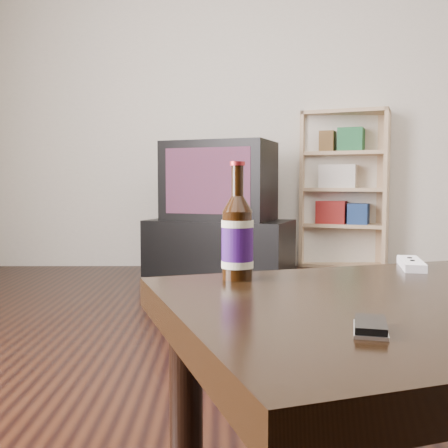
{
  "coord_description": "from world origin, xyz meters",
  "views": [
    {
      "loc": [
        -0.52,
        -1.43,
        0.69
      ],
      "look_at": [
        -0.52,
        -0.26,
        0.6
      ],
      "focal_mm": 42.0,
      "sensor_mm": 36.0,
      "label": 1
    }
  ],
  "objects_px": {
    "beer_bottle": "(237,238)",
    "remote": "(411,264)",
    "bookshelf": "(344,186)",
    "phone": "(370,327)",
    "tv_stand": "(219,248)",
    "tv": "(219,181)"
  },
  "relations": [
    {
      "from": "beer_bottle",
      "to": "tv_stand",
      "type": "bearing_deg",
      "value": 91.0
    },
    {
      "from": "bookshelf",
      "to": "remote",
      "type": "relative_size",
      "value": 6.89
    },
    {
      "from": "tv_stand",
      "to": "remote",
      "type": "bearing_deg",
      "value": -58.35
    },
    {
      "from": "beer_bottle",
      "to": "phone",
      "type": "distance_m",
      "value": 0.47
    },
    {
      "from": "beer_bottle",
      "to": "remote",
      "type": "height_order",
      "value": "beer_bottle"
    },
    {
      "from": "remote",
      "to": "beer_bottle",
      "type": "bearing_deg",
      "value": -148.19
    },
    {
      "from": "tv_stand",
      "to": "beer_bottle",
      "type": "xyz_separation_m",
      "value": [
        0.05,
        -2.79,
        0.36
      ]
    },
    {
      "from": "phone",
      "to": "bookshelf",
      "type": "bearing_deg",
      "value": 91.63
    },
    {
      "from": "remote",
      "to": "tv_stand",
      "type": "bearing_deg",
      "value": 113.12
    },
    {
      "from": "bookshelf",
      "to": "phone",
      "type": "bearing_deg",
      "value": -81.09
    },
    {
      "from": "bookshelf",
      "to": "tv_stand",
      "type": "bearing_deg",
      "value": -134.24
    },
    {
      "from": "tv_stand",
      "to": "beer_bottle",
      "type": "bearing_deg",
      "value": -68.09
    },
    {
      "from": "bookshelf",
      "to": "beer_bottle",
      "type": "bearing_deg",
      "value": -85.58
    },
    {
      "from": "beer_bottle",
      "to": "bookshelf",
      "type": "bearing_deg",
      "value": 72.87
    },
    {
      "from": "tv_stand",
      "to": "remote",
      "type": "xyz_separation_m",
      "value": [
        0.5,
        -2.63,
        0.28
      ]
    },
    {
      "from": "beer_bottle",
      "to": "tv",
      "type": "bearing_deg",
      "value": 91.01
    },
    {
      "from": "tv",
      "to": "bookshelf",
      "type": "bearing_deg",
      "value": 45.17
    },
    {
      "from": "bookshelf",
      "to": "remote",
      "type": "xyz_separation_m",
      "value": [
        -0.56,
        -3.1,
        -0.19
      ]
    },
    {
      "from": "tv_stand",
      "to": "tv",
      "type": "height_order",
      "value": "tv"
    },
    {
      "from": "tv",
      "to": "remote",
      "type": "xyz_separation_m",
      "value": [
        0.5,
        -2.63,
        -0.23
      ]
    },
    {
      "from": "tv",
      "to": "bookshelf",
      "type": "distance_m",
      "value": 1.16
    },
    {
      "from": "bookshelf",
      "to": "remote",
      "type": "bearing_deg",
      "value": -78.6
    }
  ]
}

